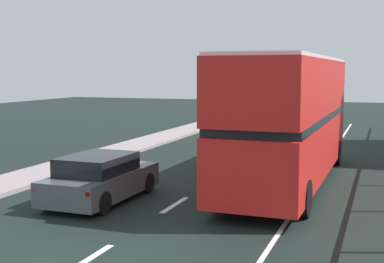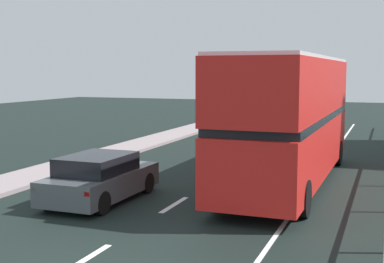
# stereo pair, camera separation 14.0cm
# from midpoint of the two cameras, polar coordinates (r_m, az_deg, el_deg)

# --- Properties ---
(lane_paint_markings) EXTENTS (3.46, 46.00, 0.01)m
(lane_paint_markings) POSITION_cam_midpoint_polar(r_m,az_deg,el_deg) (17.42, 8.40, -6.23)
(lane_paint_markings) COLOR silver
(lane_paint_markings) RESTS_ON ground
(double_decker_bus_red) EXTENTS (2.73, 11.45, 4.29)m
(double_decker_bus_red) POSITION_cam_midpoint_polar(r_m,az_deg,el_deg) (18.25, 10.72, 1.61)
(double_decker_bus_red) COLOR red
(double_decker_bus_red) RESTS_ON ground
(hatchback_car_near) EXTENTS (1.93, 4.17, 1.39)m
(hatchback_car_near) POSITION_cam_midpoint_polar(r_m,az_deg,el_deg) (15.96, -9.57, -4.97)
(hatchback_car_near) COLOR #484E52
(hatchback_car_near) RESTS_ON ground
(sedan_car_ahead) EXTENTS (1.94, 4.12, 1.41)m
(sedan_car_ahead) POSITION_cam_midpoint_polar(r_m,az_deg,el_deg) (34.72, 6.69, 1.27)
(sedan_car_ahead) COLOR black
(sedan_car_ahead) RESTS_ON ground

